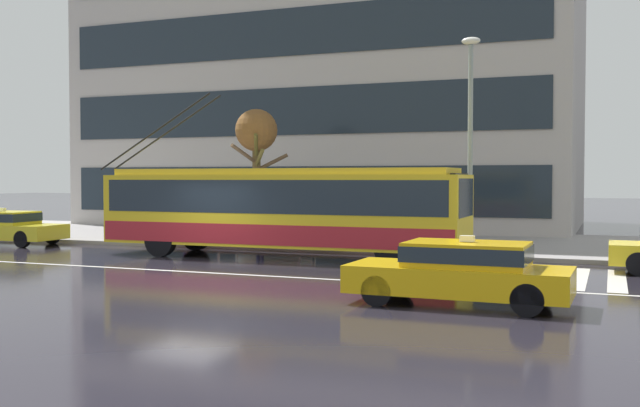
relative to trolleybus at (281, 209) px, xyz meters
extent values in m
plane|color=#232028|center=(-1.65, -2.91, -1.56)|extent=(160.00, 160.00, 0.00)
cube|color=gray|center=(-1.65, 6.60, -1.49)|extent=(80.00, 10.00, 0.14)
cube|color=beige|center=(7.18, -1.66, -1.56)|extent=(0.44, 4.40, 0.01)
cube|color=beige|center=(8.08, -1.66, -1.56)|extent=(0.44, 4.40, 0.01)
cube|color=beige|center=(8.98, -1.66, -1.56)|extent=(0.44, 4.40, 0.01)
cube|color=beige|center=(9.88, -1.66, -1.56)|extent=(0.44, 4.40, 0.01)
cube|color=silver|center=(-1.65, -4.11, -1.56)|extent=(72.00, 0.14, 0.01)
cube|color=yellow|center=(-0.02, 0.00, -0.04)|extent=(11.72, 2.54, 2.21)
cube|color=gold|center=(-0.02, 0.00, 1.16)|extent=(11.01, 2.29, 0.20)
cube|color=#1E2833|center=(-0.02, 0.00, 0.40)|extent=(11.25, 2.57, 1.02)
cube|color=#AB222B|center=(-0.02, 0.00, -0.75)|extent=(11.60, 2.57, 0.62)
cube|color=#1E2833|center=(5.79, 0.02, 0.40)|extent=(0.13, 2.20, 1.10)
cube|color=black|center=(5.64, 0.02, 0.96)|extent=(0.17, 1.90, 0.28)
cylinder|color=black|center=(-4.50, 0.33, 2.48)|extent=(4.32, 0.07, 2.49)
cylinder|color=black|center=(-4.50, -0.37, 2.48)|extent=(4.32, 0.07, 2.49)
cylinder|color=black|center=(3.96, 1.11, -1.04)|extent=(1.04, 0.30, 1.04)
cylinder|color=black|center=(3.97, -1.09, -1.04)|extent=(1.04, 0.30, 1.04)
cylinder|color=black|center=(-3.77, 1.09, -1.04)|extent=(1.04, 0.30, 1.04)
cylinder|color=black|center=(-3.76, -1.11, -1.04)|extent=(1.04, 0.30, 1.04)
cylinder|color=black|center=(10.39, 0.99, -1.25)|extent=(0.62, 0.20, 0.62)
cylinder|color=black|center=(10.40, -0.56, -1.25)|extent=(0.62, 0.20, 0.62)
cube|color=#E7B010|center=(6.91, -6.63, -1.05)|extent=(4.40, 1.84, 0.55)
cube|color=#E8AE0E|center=(7.08, -6.63, -0.54)|extent=(2.39, 1.55, 0.48)
cube|color=#1E2833|center=(7.08, -6.63, -0.52)|extent=(2.43, 1.57, 0.31)
cube|color=silver|center=(7.08, -6.63, -0.23)|extent=(0.28, 0.17, 0.12)
cylinder|color=black|center=(5.45, -7.37, -1.25)|extent=(0.62, 0.21, 0.62)
cylinder|color=black|center=(5.48, -5.83, -1.25)|extent=(0.62, 0.21, 0.62)
cylinder|color=black|center=(8.33, -7.43, -1.25)|extent=(0.62, 0.21, 0.62)
cylinder|color=black|center=(8.36, -5.89, -1.25)|extent=(0.62, 0.21, 0.62)
cube|color=gold|center=(-11.65, 0.36, -1.05)|extent=(4.52, 2.00, 0.55)
cube|color=yellow|center=(-11.82, 0.35, -0.54)|extent=(2.46, 1.67, 0.48)
cube|color=#1E2833|center=(-11.82, 0.35, -0.52)|extent=(2.51, 1.69, 0.31)
cube|color=silver|center=(-11.82, 0.35, -0.23)|extent=(0.29, 0.17, 0.12)
cylinder|color=black|center=(-10.21, 1.23, -1.25)|extent=(0.63, 0.22, 0.62)
cylinder|color=black|center=(-10.15, -0.40, -1.25)|extent=(0.63, 0.22, 0.62)
cylinder|color=gray|center=(-0.39, 2.40, -0.15)|extent=(0.08, 0.08, 2.55)
cylinder|color=gray|center=(-3.62, 2.40, -0.15)|extent=(0.08, 0.08, 2.55)
cylinder|color=gray|center=(-0.39, 3.78, -0.15)|extent=(0.08, 0.08, 2.55)
cylinder|color=gray|center=(-3.62, 3.78, -0.15)|extent=(0.08, 0.08, 2.55)
cube|color=#99ADB2|center=(-2.00, 3.78, -0.10)|extent=(3.07, 0.04, 2.04)
cube|color=#B2B2B7|center=(-2.00, 3.09, 1.17)|extent=(3.53, 1.68, 0.08)
cube|color=brown|center=(-2.00, 3.43, -0.97)|extent=(2.26, 0.36, 0.08)
cylinder|color=#21244D|center=(-2.43, 3.23, -1.01)|extent=(0.14, 0.14, 0.82)
cylinder|color=#21244D|center=(-2.27, 3.26, -1.01)|extent=(0.14, 0.14, 0.82)
cylinder|color=maroon|center=(-2.35, 3.24, -0.29)|extent=(0.42, 0.42, 0.62)
sphere|color=#B4B78A|center=(-2.35, 3.24, 0.13)|extent=(0.22, 0.22, 0.22)
cone|color=#2B8D4F|center=(-2.47, 3.22, 0.42)|extent=(1.19, 1.19, 0.31)
cylinder|color=#333333|center=(-2.47, 3.22, -0.12)|extent=(0.02, 0.02, 0.78)
cylinder|color=#29252E|center=(2.90, 4.11, -1.01)|extent=(0.14, 0.14, 0.82)
cylinder|color=#29252E|center=(2.97, 4.26, -1.01)|extent=(0.14, 0.14, 0.82)
cylinder|color=#81765B|center=(2.93, 4.18, -0.31)|extent=(0.48, 0.48, 0.60)
sphere|color=pink|center=(2.93, 4.18, 0.11)|extent=(0.23, 0.23, 0.23)
cone|color=#348B4B|center=(2.88, 4.07, 0.41)|extent=(1.27, 1.27, 0.25)
cylinder|color=#333333|center=(2.88, 4.07, -0.10)|extent=(0.02, 0.02, 0.77)
cylinder|color=black|center=(1.75, 3.59, -1.00)|extent=(0.14, 0.14, 0.85)
cylinder|color=black|center=(1.88, 3.68, -1.00)|extent=(0.14, 0.14, 0.85)
cylinder|color=maroon|center=(1.82, 3.63, -0.27)|extent=(0.50, 0.50, 0.62)
sphere|color=#E2877C|center=(1.82, 3.63, 0.16)|extent=(0.23, 0.23, 0.23)
cylinder|color=#2E2150|center=(-4.77, 1.97, -0.98)|extent=(0.14, 0.14, 0.88)
cylinder|color=#2E2150|center=(-4.66, 2.08, -0.98)|extent=(0.14, 0.14, 0.88)
cylinder|color=gray|center=(-4.72, 2.03, -0.24)|extent=(0.51, 0.51, 0.61)
sphere|color=#DDA082|center=(-4.72, 2.03, 0.17)|extent=(0.20, 0.20, 0.20)
cylinder|color=gray|center=(5.51, 2.43, 1.89)|extent=(0.16, 0.16, 6.62)
ellipsoid|color=silver|center=(5.51, 2.43, 5.32)|extent=(0.60, 0.32, 0.24)
cylinder|color=brown|center=(-3.21, 4.69, 0.40)|extent=(0.32, 0.32, 3.65)
cylinder|color=brown|center=(-3.44, 4.12, 1.89)|extent=(0.64, 1.25, 0.78)
cylinder|color=brown|center=(-2.84, 4.22, 1.72)|extent=(0.88, 1.08, 0.69)
cylinder|color=brown|center=(-2.66, 4.95, 1.57)|extent=(1.21, 0.69, 0.74)
cylinder|color=brown|center=(-3.00, 4.25, 2.20)|extent=(0.58, 1.02, 0.93)
cylinder|color=brown|center=(-3.32, 5.01, 1.00)|extent=(0.41, 0.78, 0.76)
sphere|color=brown|center=(-3.21, 4.69, 2.83)|extent=(1.65, 1.65, 1.65)
cube|color=#1E2833|center=(-4.12, 9.66, 0.41)|extent=(23.25, 0.06, 2.16)
cube|color=#1E2833|center=(-4.12, 9.66, 4.01)|extent=(23.25, 0.06, 2.16)
cube|color=#1E2833|center=(-4.12, 9.66, 7.60)|extent=(23.25, 0.06, 2.16)
camera|label=1|loc=(9.73, -21.26, 0.97)|focal=41.50mm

